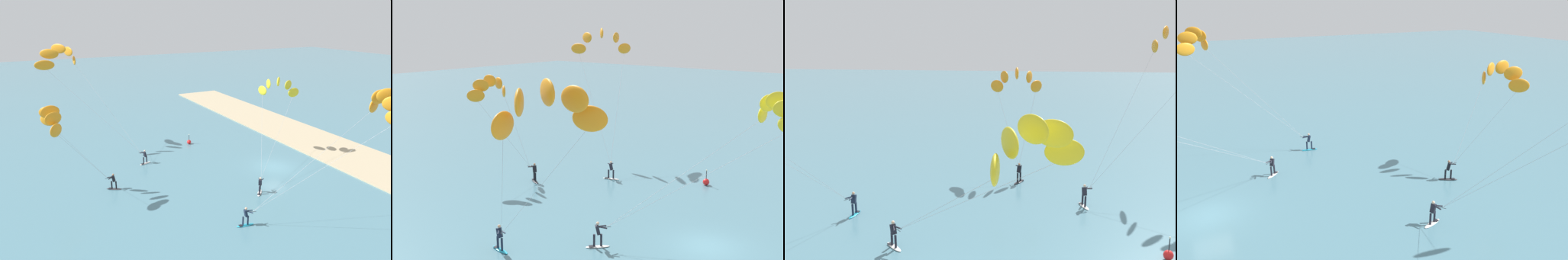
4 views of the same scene
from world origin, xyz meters
The scene contains 3 objects.
kitesurfer_mid_water centered at (3.06, -2.13, 8.04)m, with size 10.49×10.47×9.55m.
kitesurfer_downwind centered at (2.29, 22.39, 7.68)m, with size 4.86×6.60×9.16m.
marker_buoy centered at (11.19, 5.41, 0.30)m, with size 0.56×0.56×1.38m.
Camera 3 is at (3.15, -18.61, 12.54)m, focal length 41.87 mm.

